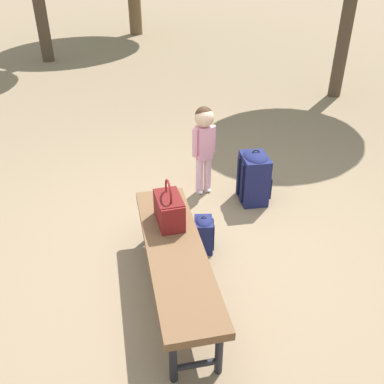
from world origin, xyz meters
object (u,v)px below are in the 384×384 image
at_px(handbag, 169,209).
at_px(child_standing, 204,137).
at_px(backpack_small, 203,233).
at_px(park_bench, 175,254).
at_px(backpack_large, 254,175).

relative_size(handbag, child_standing, 0.39).
bearing_deg(child_standing, backpack_small, 174.59).
height_order(handbag, backpack_small, handbag).
bearing_deg(backpack_small, child_standing, -5.41).
distance_m(park_bench, backpack_large, 1.53).
xyz_separation_m(child_standing, backpack_small, (-0.95, 0.09, -0.45)).
distance_m(child_standing, backpack_large, 0.62).
distance_m(park_bench, backpack_small, 0.63).
height_order(park_bench, backpack_small, park_bench).
relative_size(handbag, backpack_small, 1.09).
bearing_deg(park_bench, handbag, 5.75).
height_order(backpack_large, backpack_small, backpack_large).
bearing_deg(handbag, backpack_small, -52.15).
height_order(child_standing, backpack_small, child_standing).
bearing_deg(backpack_large, park_bench, 147.14).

